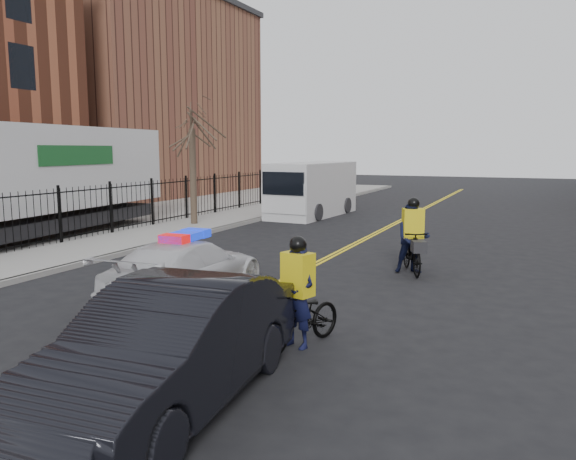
% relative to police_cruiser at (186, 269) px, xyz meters
% --- Properties ---
extents(ground, '(120.00, 120.00, 0.00)m').
position_rel_police_cruiser_xyz_m(ground, '(1.20, -0.06, -0.68)').
color(ground, black).
rests_on(ground, ground).
extents(center_line_left, '(0.10, 60.00, 0.01)m').
position_rel_police_cruiser_xyz_m(center_line_left, '(1.12, 7.94, -0.68)').
color(center_line_left, yellow).
rests_on(center_line_left, ground).
extents(center_line_right, '(0.10, 60.00, 0.01)m').
position_rel_police_cruiser_xyz_m(center_line_right, '(1.28, 7.94, -0.68)').
color(center_line_right, yellow).
rests_on(center_line_right, ground).
extents(sidewalk, '(3.00, 60.00, 0.15)m').
position_rel_police_cruiser_xyz_m(sidewalk, '(-6.30, 7.94, -0.61)').
color(sidewalk, gray).
rests_on(sidewalk, ground).
extents(curb, '(0.20, 60.00, 0.15)m').
position_rel_police_cruiser_xyz_m(curb, '(-4.80, 7.94, -0.61)').
color(curb, gray).
rests_on(curb, ground).
extents(iron_fence, '(0.12, 28.00, 2.00)m').
position_rel_police_cruiser_xyz_m(iron_fence, '(-7.80, 7.94, 0.32)').
color(iron_fence, black).
rests_on(iron_fence, ground).
extents(warehouse_far, '(14.00, 18.00, 14.00)m').
position_rel_police_cruiser_xyz_m(warehouse_far, '(-21.80, 23.94, 6.32)').
color(warehouse_far, brown).
rests_on(warehouse_far, ground).
extents(street_tree, '(3.20, 3.20, 4.80)m').
position_rel_police_cruiser_xyz_m(street_tree, '(-6.40, 9.94, 2.85)').
color(street_tree, '#362B20').
rests_on(street_tree, sidewalk).
extents(police_cruiser, '(2.13, 4.75, 1.51)m').
position_rel_police_cruiser_xyz_m(police_cruiser, '(0.00, 0.00, 0.00)').
color(police_cruiser, silver).
rests_on(police_cruiser, ground).
extents(dark_sedan, '(2.16, 5.06, 1.62)m').
position_rel_police_cruiser_xyz_m(dark_sedan, '(2.81, -4.48, 0.13)').
color(dark_sedan, black).
rests_on(dark_sedan, ground).
extents(cargo_van, '(2.71, 6.41, 2.63)m').
position_rel_police_cruiser_xyz_m(cargo_van, '(-3.33, 15.66, 0.60)').
color(cargo_van, silver).
rests_on(cargo_van, ground).
extents(semi_trailer, '(4.04, 13.53, 4.15)m').
position_rel_police_cruiser_xyz_m(semi_trailer, '(-9.79, 4.52, 1.68)').
color(semi_trailer, silver).
rests_on(semi_trailer, ground).
extents(cyclist_near, '(1.23, 2.04, 1.89)m').
position_rel_police_cruiser_xyz_m(cyclist_near, '(3.40, -1.74, -0.03)').
color(cyclist_near, black).
rests_on(cyclist_near, ground).
extents(cyclist_far, '(1.35, 2.08, 2.04)m').
position_rel_police_cruiser_xyz_m(cyclist_far, '(3.99, 4.70, 0.12)').
color(cyclist_far, black).
rests_on(cyclist_far, ground).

